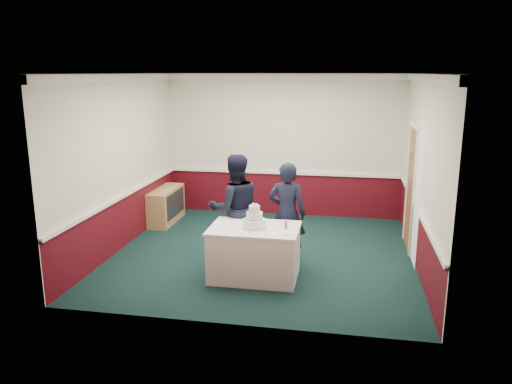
% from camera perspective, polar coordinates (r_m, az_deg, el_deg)
% --- Properties ---
extents(ground, '(5.00, 5.00, 0.00)m').
position_cam_1_polar(ground, '(8.59, 0.85, -7.03)').
color(ground, black).
rests_on(ground, ground).
extents(room_shell, '(5.00, 5.00, 3.00)m').
position_cam_1_polar(room_shell, '(8.70, 2.09, 6.58)').
color(room_shell, silver).
rests_on(room_shell, ground).
extents(sideboard, '(0.41, 1.20, 0.70)m').
position_cam_1_polar(sideboard, '(10.42, -10.22, -1.52)').
color(sideboard, tan).
rests_on(sideboard, ground).
extents(cake_table, '(1.32, 0.92, 0.79)m').
position_cam_1_polar(cake_table, '(7.50, -0.18, -6.88)').
color(cake_table, white).
rests_on(cake_table, ground).
extents(wedding_cake, '(0.35, 0.35, 0.36)m').
position_cam_1_polar(wedding_cake, '(7.34, -0.19, -3.23)').
color(wedding_cake, white).
rests_on(wedding_cake, cake_table).
extents(cake_knife, '(0.04, 0.22, 0.00)m').
position_cam_1_polar(cake_knife, '(7.19, -0.72, -4.49)').
color(cake_knife, silver).
rests_on(cake_knife, cake_table).
extents(champagne_flute, '(0.05, 0.05, 0.21)m').
position_cam_1_polar(champagne_flute, '(7.00, 3.43, -3.87)').
color(champagne_flute, silver).
rests_on(champagne_flute, cake_table).
extents(person_man, '(1.05, 0.95, 1.76)m').
position_cam_1_polar(person_man, '(8.06, -2.42, -1.86)').
color(person_man, black).
rests_on(person_man, ground).
extents(person_woman, '(0.64, 0.45, 1.66)m').
position_cam_1_polar(person_woman, '(7.93, 3.56, -2.49)').
color(person_woman, black).
rests_on(person_woman, ground).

